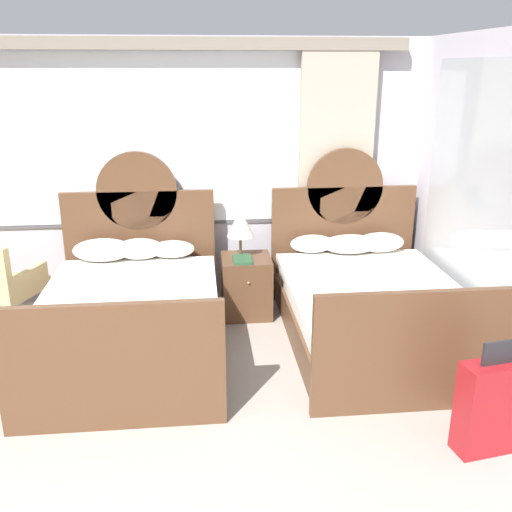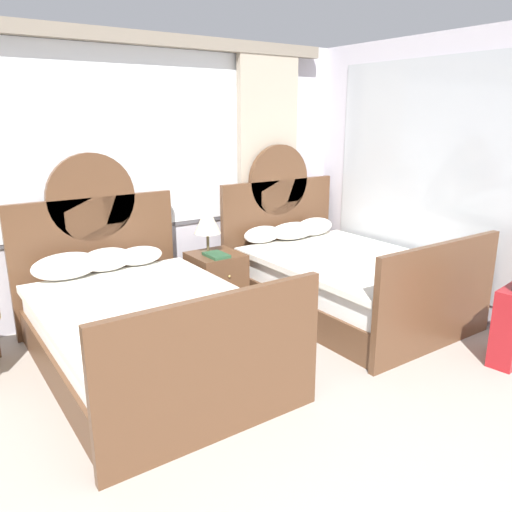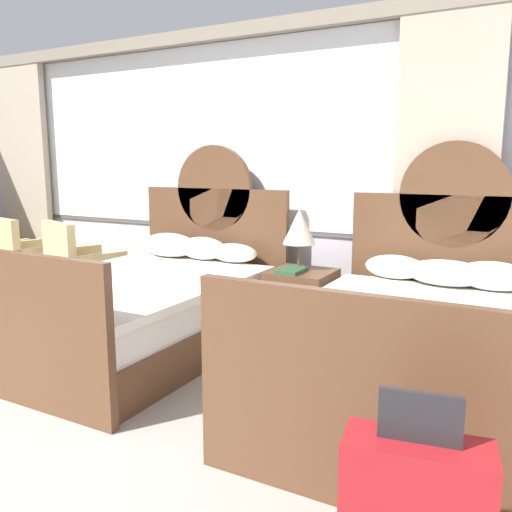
{
  "view_description": "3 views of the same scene",
  "coord_description": "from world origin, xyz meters",
  "px_view_note": "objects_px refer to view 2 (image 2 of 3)",
  "views": [
    {
      "loc": [
        0.97,
        -1.96,
        2.42
      ],
      "look_at": [
        1.46,
        2.79,
        0.8
      ],
      "focal_mm": 39.55,
      "sensor_mm": 36.0,
      "label": 1
    },
    {
      "loc": [
        -1.0,
        -0.85,
        1.95
      ],
      "look_at": [
        1.35,
        2.52,
        0.78
      ],
      "focal_mm": 35.12,
      "sensor_mm": 36.0,
      "label": 2
    },
    {
      "loc": [
        3.08,
        -0.51,
        1.46
      ],
      "look_at": [
        1.31,
        2.74,
        0.81
      ],
      "focal_mm": 37.19,
      "sensor_mm": 36.0,
      "label": 3
    }
  ],
  "objects_px": {
    "table_lamp_on_nightstand": "(207,220)",
    "nightstand_between_beds": "(216,282)",
    "book_on_nightstand": "(216,255)",
    "bed_near_mirror": "(339,277)",
    "bed_near_window": "(142,325)"
  },
  "relations": [
    {
      "from": "table_lamp_on_nightstand",
      "to": "nightstand_between_beds",
      "type": "bearing_deg",
      "value": -48.01
    },
    {
      "from": "nightstand_between_beds",
      "to": "book_on_nightstand",
      "type": "distance_m",
      "value": 0.34
    },
    {
      "from": "table_lamp_on_nightstand",
      "to": "book_on_nightstand",
      "type": "relative_size",
      "value": 1.89
    },
    {
      "from": "table_lamp_on_nightstand",
      "to": "book_on_nightstand",
      "type": "distance_m",
      "value": 0.36
    },
    {
      "from": "book_on_nightstand",
      "to": "bed_near_mirror",
      "type": "bearing_deg",
      "value": -27.12
    },
    {
      "from": "bed_near_mirror",
      "to": "bed_near_window",
      "type": "bearing_deg",
      "value": 179.96
    },
    {
      "from": "nightstand_between_beds",
      "to": "book_on_nightstand",
      "type": "relative_size",
      "value": 2.33
    },
    {
      "from": "bed_near_window",
      "to": "table_lamp_on_nightstand",
      "type": "distance_m",
      "value": 1.39
    },
    {
      "from": "bed_near_window",
      "to": "book_on_nightstand",
      "type": "distance_m",
      "value": 1.2
    },
    {
      "from": "bed_near_window",
      "to": "table_lamp_on_nightstand",
      "type": "relative_size",
      "value": 4.61
    },
    {
      "from": "bed_near_mirror",
      "to": "table_lamp_on_nightstand",
      "type": "xyz_separation_m",
      "value": [
        -1.12,
        0.73,
        0.6
      ]
    },
    {
      "from": "book_on_nightstand",
      "to": "bed_near_window",
      "type": "bearing_deg",
      "value": -150.93
    },
    {
      "from": "bed_near_mirror",
      "to": "book_on_nightstand",
      "type": "distance_m",
      "value": 1.28
    },
    {
      "from": "nightstand_between_beds",
      "to": "table_lamp_on_nightstand",
      "type": "relative_size",
      "value": 1.24
    },
    {
      "from": "table_lamp_on_nightstand",
      "to": "bed_near_mirror",
      "type": "bearing_deg",
      "value": -32.95
    }
  ]
}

